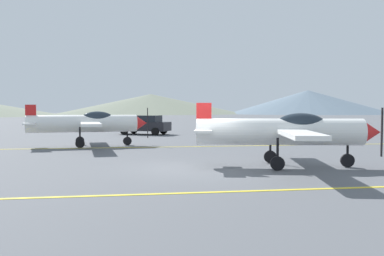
# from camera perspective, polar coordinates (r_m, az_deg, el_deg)

# --- Properties ---
(ground_plane) EXTENTS (400.00, 400.00, 0.00)m
(ground_plane) POSITION_cam_1_polar(r_m,az_deg,el_deg) (15.01, 0.94, -5.70)
(ground_plane) COLOR #54565B
(apron_line_near) EXTENTS (80.00, 0.16, 0.01)m
(apron_line_near) POSITION_cam_1_polar(r_m,az_deg,el_deg) (10.88, 4.72, -8.94)
(apron_line_near) COLOR yellow
(apron_line_near) RESTS_ON ground_plane
(apron_line_far) EXTENTS (80.00, 0.16, 0.01)m
(apron_line_far) POSITION_cam_1_polar(r_m,az_deg,el_deg) (23.30, -2.50, -2.66)
(apron_line_far) COLOR yellow
(apron_line_far) RESTS_ON ground_plane
(airplane_near) EXTENTS (7.09, 8.08, 2.42)m
(airplane_near) POSITION_cam_1_polar(r_m,az_deg,el_deg) (15.71, 13.08, -0.39)
(airplane_near) COLOR white
(airplane_near) RESTS_ON ground_plane
(airplane_mid) EXTENTS (7.07, 8.11, 2.42)m
(airplane_mid) POSITION_cam_1_polar(r_m,az_deg,el_deg) (24.43, -14.44, 0.70)
(airplane_mid) COLOR white
(airplane_mid) RESTS_ON ground_plane
(car_sedan) EXTENTS (4.65, 3.55, 1.62)m
(car_sedan) POSITION_cam_1_polar(r_m,az_deg,el_deg) (34.65, -6.69, 0.49)
(car_sedan) COLOR black
(car_sedan) RESTS_ON ground_plane
(hill_centerleft) EXTENTS (76.91, 76.91, 8.18)m
(hill_centerleft) POSITION_cam_1_polar(r_m,az_deg,el_deg) (170.42, -5.79, 3.39)
(hill_centerleft) COLOR slate
(hill_centerleft) RESTS_ON ground_plane
(hill_centerright) EXTENTS (64.64, 64.64, 9.54)m
(hill_centerright) POSITION_cam_1_polar(r_m,az_deg,el_deg) (170.28, 15.95, 3.53)
(hill_centerright) COLOR slate
(hill_centerright) RESTS_ON ground_plane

